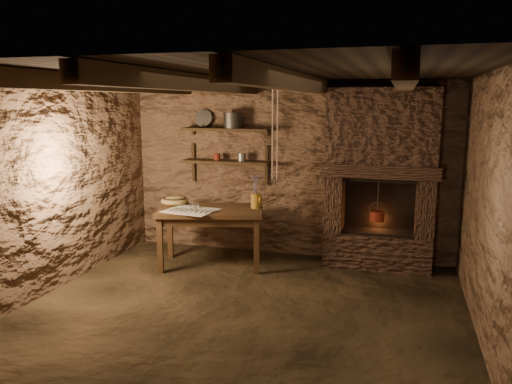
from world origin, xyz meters
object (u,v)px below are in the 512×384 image
(wooden_bowl, at_px, (175,201))
(work_table, at_px, (211,235))
(iron_stockpot, at_px, (233,121))
(red_pot, at_px, (377,215))
(stoneware_jug, at_px, (256,194))

(wooden_bowl, bearing_deg, work_table, -12.64)
(work_table, relative_size, iron_stockpot, 5.80)
(wooden_bowl, height_order, red_pot, red_pot)
(iron_stockpot, height_order, red_pot, iron_stockpot)
(work_table, distance_m, red_pot, 2.16)
(wooden_bowl, xyz_separation_m, red_pot, (2.65, 0.39, -0.11))
(stoneware_jug, bearing_deg, work_table, -138.41)
(iron_stockpot, bearing_deg, wooden_bowl, -142.26)
(iron_stockpot, distance_m, red_pot, 2.31)
(wooden_bowl, relative_size, red_pot, 0.68)
(stoneware_jug, xyz_separation_m, red_pot, (1.52, 0.33, -0.26))
(iron_stockpot, relative_size, red_pot, 0.48)
(stoneware_jug, height_order, iron_stockpot, iron_stockpot)
(stoneware_jug, distance_m, wooden_bowl, 1.14)
(work_table, distance_m, iron_stockpot, 1.59)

